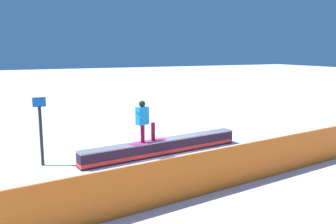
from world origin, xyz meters
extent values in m
plane|color=white|center=(0.00, 0.00, 0.00)|extent=(120.00, 120.00, 0.00)
cube|color=black|center=(0.00, 0.00, 0.25)|extent=(6.16, 1.22, 0.49)
cube|color=red|center=(0.00, 0.00, 0.12)|extent=(6.17, 1.23, 0.12)
cube|color=gray|center=(0.00, 0.00, 0.51)|extent=(6.16, 1.28, 0.04)
cube|color=#CA2C81|center=(0.60, 0.08, 0.54)|extent=(1.45, 0.67, 0.01)
cylinder|color=maroon|center=(0.82, 0.14, 0.86)|extent=(0.17, 0.17, 0.62)
cylinder|color=maroon|center=(0.38, 0.02, 0.86)|extent=(0.17, 0.17, 0.62)
cube|color=#1589D1|center=(0.83, 0.14, 1.47)|extent=(0.45, 0.34, 0.59)
sphere|color=black|center=(0.83, 0.14, 1.88)|extent=(0.22, 0.22, 0.22)
cylinder|color=#1589D1|center=(0.95, 0.35, 1.50)|extent=(0.49, 0.22, 0.42)
cylinder|color=#1589D1|center=(0.78, -0.04, 1.50)|extent=(0.11, 0.11, 0.55)
cube|color=orange|center=(0.00, 3.65, 0.57)|extent=(12.71, 1.69, 1.13)
cylinder|color=#262628|center=(3.99, -0.52, 0.95)|extent=(0.10, 0.10, 1.89)
cube|color=blue|center=(3.99, -0.52, 2.04)|extent=(0.40, 0.04, 0.30)
camera|label=1|loc=(5.12, 11.14, 3.65)|focal=38.35mm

